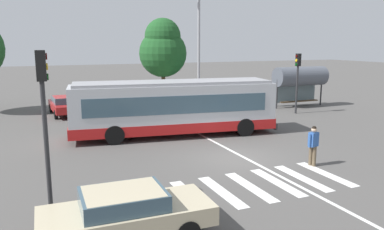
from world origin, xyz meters
TOP-DOWN VIEW (x-y plane):
  - ground_plane at (0.00, 0.00)m, footprint 160.00×160.00m
  - city_transit_bus at (-1.07, 5.15)m, footprint 11.64×4.17m
  - pedestrian_crossing_street at (2.39, -2.25)m, footprint 0.57×0.34m
  - foreground_sedan at (-6.32, -5.22)m, footprint 4.55×1.97m
  - parked_car_red at (-6.09, 14.13)m, footprint 2.08×4.60m
  - parked_car_black at (-3.25, 13.99)m, footprint 2.33×4.68m
  - parked_car_silver at (-0.53, 13.95)m, footprint 2.32×4.68m
  - parked_car_champagne at (2.16, 13.87)m, footprint 2.02×4.57m
  - parked_car_teal at (4.74, 13.97)m, footprint 2.34×4.68m
  - traffic_light_near_corner at (-8.06, -2.49)m, footprint 0.33×0.32m
  - traffic_light_far_corner at (9.59, 8.03)m, footprint 0.33×0.32m
  - bus_stop_shelter at (11.80, 10.42)m, footprint 4.55×1.54m
  - twin_arm_street_lamp at (3.44, 11.85)m, footprint 4.64×0.32m
  - background_tree_right at (2.64, 17.70)m, footprint 4.18×4.18m
  - crosswalk_painted_stripes at (-0.73, -3.30)m, footprint 6.27×3.09m
  - lane_center_line at (0.35, 2.00)m, footprint 0.16×24.00m

SIDE VIEW (x-z plane):
  - ground_plane at x=0.00m, z-range 0.00..0.00m
  - lane_center_line at x=0.35m, z-range 0.00..0.01m
  - crosswalk_painted_stripes at x=-0.73m, z-range 0.00..0.01m
  - foreground_sedan at x=-6.32m, z-range 0.09..1.44m
  - parked_car_red at x=-6.09m, z-range 0.09..1.44m
  - parked_car_black at x=-3.25m, z-range 0.09..1.44m
  - parked_car_silver at x=-0.53m, z-range 0.09..1.44m
  - parked_car_champagne at x=2.16m, z-range 0.09..1.44m
  - parked_car_teal at x=4.74m, z-range 0.09..1.44m
  - pedestrian_crossing_street at x=2.39m, z-range 0.11..1.83m
  - city_transit_bus at x=-1.07m, z-range 0.06..3.12m
  - bus_stop_shelter at x=11.80m, z-range 0.79..4.04m
  - traffic_light_far_corner at x=9.59m, z-range 0.77..5.14m
  - traffic_light_near_corner at x=-8.06m, z-range 0.83..5.74m
  - background_tree_right at x=2.64m, z-range 1.02..8.29m
  - twin_arm_street_lamp at x=3.44m, z-range 1.08..11.08m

